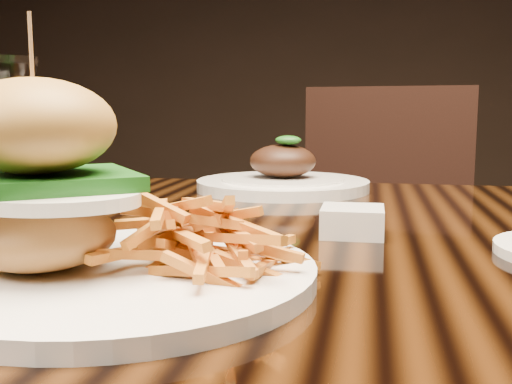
% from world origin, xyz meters
% --- Properties ---
extents(dining_table, '(1.60, 0.90, 0.75)m').
position_xyz_m(dining_table, '(0.00, 0.00, 0.67)').
color(dining_table, black).
rests_on(dining_table, ground).
extents(burger_plate, '(0.32, 0.32, 0.21)m').
position_xyz_m(burger_plate, '(-0.11, -0.26, 0.80)').
color(burger_plate, white).
rests_on(burger_plate, dining_table).
extents(ramekin, '(0.09, 0.09, 0.03)m').
position_xyz_m(ramekin, '(0.08, -0.03, 0.77)').
color(ramekin, white).
rests_on(ramekin, dining_table).
extents(wine_glass, '(0.08, 0.08, 0.20)m').
position_xyz_m(wine_glass, '(-0.34, -0.02, 0.90)').
color(wine_glass, white).
rests_on(wine_glass, dining_table).
extents(water_tumbler, '(0.08, 0.08, 0.10)m').
position_xyz_m(water_tumbler, '(-0.29, -0.04, 0.80)').
color(water_tumbler, white).
rests_on(water_tumbler, dining_table).
extents(far_dish, '(0.30, 0.30, 0.10)m').
position_xyz_m(far_dish, '(-0.05, 0.32, 0.77)').
color(far_dish, white).
rests_on(far_dish, dining_table).
extents(chair_far, '(0.52, 0.53, 0.95)m').
position_xyz_m(chair_far, '(0.13, 0.89, 0.54)').
color(chair_far, black).
rests_on(chair_far, ground).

